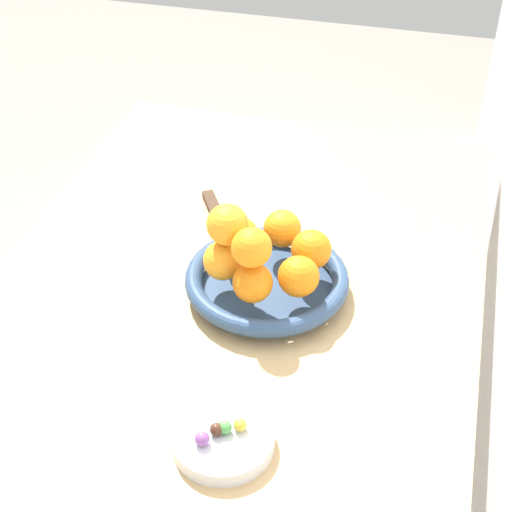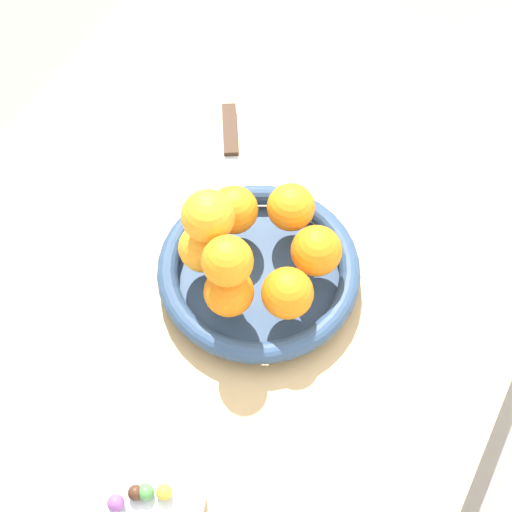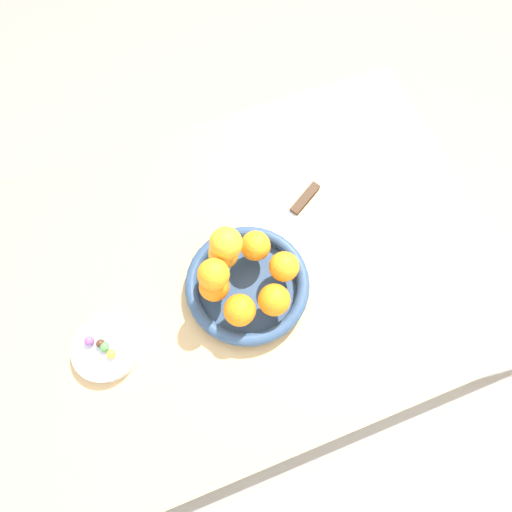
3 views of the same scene
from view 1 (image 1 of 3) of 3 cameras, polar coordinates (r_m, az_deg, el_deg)
dining_table at (r=1.28m, az=-1.62°, el=-5.21°), size 1.10×0.76×0.74m
fruit_bowl at (r=1.20m, az=0.83°, el=-1.76°), size 0.25×0.25×0.04m
candy_dish at (r=1.00m, az=-2.42°, el=-13.16°), size 0.13×0.13×0.02m
orange_0 at (r=1.13m, az=3.11°, el=-1.49°), size 0.06×0.06×0.06m
orange_1 at (r=1.18m, az=4.04°, el=0.47°), size 0.06×0.06×0.06m
orange_2 at (r=1.22m, az=1.92°, el=2.00°), size 0.06×0.06×0.06m
orange_3 at (r=1.21m, az=-1.12°, el=1.45°), size 0.06×0.06×0.06m
orange_4 at (r=1.16m, az=-2.41°, el=-0.32°), size 0.06×0.06×0.06m
orange_5 at (r=1.12m, az=-0.24°, el=-1.95°), size 0.06×0.06×0.06m
orange_6 at (r=1.13m, az=-2.00°, el=2.28°), size 0.06×0.06×0.06m
orange_7 at (r=1.09m, az=-0.32°, el=0.62°), size 0.06×0.06×0.06m
candy_ball_0 at (r=0.98m, az=-2.89°, el=-12.49°), size 0.02×0.02×0.02m
candy_ball_1 at (r=0.98m, az=-2.28°, el=-12.35°), size 0.02×0.02×0.02m
candy_ball_2 at (r=0.99m, az=-1.16°, el=-12.18°), size 0.02×0.02×0.02m
candy_ball_3 at (r=0.97m, az=-3.95°, el=-13.12°), size 0.02×0.02×0.02m
candy_ball_4 at (r=0.99m, az=-2.38°, el=-12.31°), size 0.02×0.02×0.02m
candy_ball_5 at (r=0.99m, az=-2.40°, el=-12.35°), size 0.01×0.01×0.01m
knife at (r=1.34m, az=-2.51°, el=2.10°), size 0.23×0.15×0.01m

